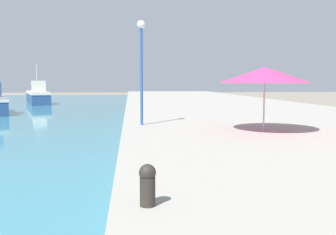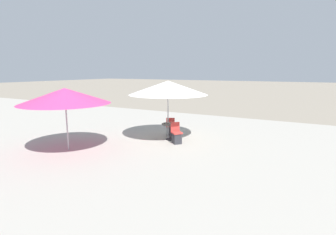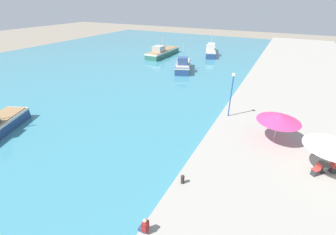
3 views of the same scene
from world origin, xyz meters
name	(u,v)px [view 2 (image 2 of 3)]	position (x,y,z in m)	size (l,w,h in m)	color
cafe_umbrella_pink	(168,88)	(8.88, 16.88, 3.09)	(3.58, 3.58, 2.68)	#B7B7B7
cafe_umbrella_white	(65,96)	(5.45, 19.55, 2.89)	(3.47, 3.47, 2.47)	#B7B7B7
cafe_table	(170,128)	(8.81, 16.71, 1.26)	(0.80, 0.80, 0.74)	#333338
cafe_chair_left	(170,129)	(9.45, 17.05, 1.05)	(0.57, 0.56, 0.91)	#2D2D33
cafe_chair_right	(177,136)	(8.34, 16.16, 1.05)	(0.58, 0.59, 0.91)	#2D2D33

